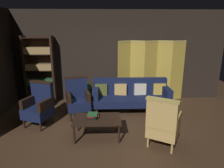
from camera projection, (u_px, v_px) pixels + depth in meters
The scene contains 13 objects.
ground_plane at pixel (113, 136), 4.36m from camera, with size 10.00×10.00×0.00m, color #3D2819.
back_wall at pixel (110, 56), 6.34m from camera, with size 7.20×0.10×2.80m, color black.
folding_screen at pixel (151, 70), 6.33m from camera, with size 2.13×0.26×1.90m.
bookshelf at pixel (40, 69), 6.11m from camera, with size 0.90×0.32×2.05m.
velvet_couch at pixel (131, 94), 5.65m from camera, with size 2.12×0.78×0.88m.
coffee_table at pixel (97, 121), 4.24m from camera, with size 1.00×0.64×0.42m.
armchair_gilt_accent at pixel (163, 123), 3.86m from camera, with size 0.79×0.79×1.04m.
armchair_wing_left at pixel (39, 105), 4.77m from camera, with size 0.75×0.74×1.04m.
armchair_wing_right at pixel (78, 98), 5.24m from camera, with size 0.71×0.71×1.04m.
potted_plant at pixel (84, 92), 5.94m from camera, with size 0.48×0.48×0.77m.
book_black_cloth at pixel (93, 117), 4.25m from camera, with size 0.21×0.19×0.04m, color black.
book_red_leather at pixel (93, 116), 4.24m from camera, with size 0.24×0.16×0.03m, color maroon.
book_green_cloth at pixel (93, 114), 4.23m from camera, with size 0.21×0.18×0.04m, color #1E4C28.
Camera 1 is at (-0.16, -3.89, 2.26)m, focal length 32.18 mm.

